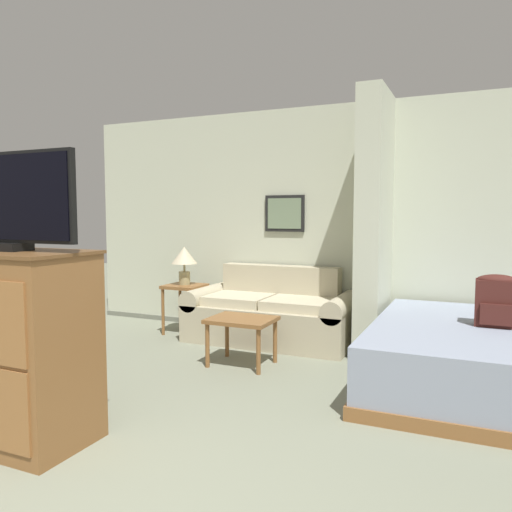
% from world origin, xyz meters
% --- Properties ---
extents(wall_back, '(6.28, 0.16, 2.60)m').
position_xyz_m(wall_back, '(-0.00, 4.25, 1.29)').
color(wall_back, beige).
rests_on(wall_back, ground_plane).
extents(wall_partition_pillar, '(0.24, 0.81, 2.60)m').
position_xyz_m(wall_partition_pillar, '(0.59, 3.79, 1.30)').
color(wall_partition_pillar, beige).
rests_on(wall_partition_pillar, ground_plane).
extents(couch, '(1.82, 0.84, 0.81)m').
position_xyz_m(couch, '(-0.51, 3.76, 0.30)').
color(couch, '#B7AD8E').
rests_on(couch, ground_plane).
extents(coffee_table, '(0.59, 0.47, 0.44)m').
position_xyz_m(coffee_table, '(-0.43, 2.84, 0.38)').
color(coffee_table, brown).
rests_on(coffee_table, ground_plane).
extents(side_table, '(0.42, 0.42, 0.57)m').
position_xyz_m(side_table, '(-1.58, 3.70, 0.47)').
color(side_table, brown).
rests_on(side_table, ground_plane).
extents(table_lamp, '(0.30, 0.30, 0.44)m').
position_xyz_m(table_lamp, '(-1.58, 3.70, 0.89)').
color(table_lamp, tan).
rests_on(table_lamp, side_table).
extents(tv_dresser, '(0.99, 0.57, 1.17)m').
position_xyz_m(tv_dresser, '(-1.05, 0.89, 0.59)').
color(tv_dresser, brown).
rests_on(tv_dresser, ground_plane).
extents(tv, '(1.04, 0.16, 0.59)m').
position_xyz_m(tv, '(-1.05, 0.89, 1.47)').
color(tv, black).
rests_on(tv, tv_dresser).
extents(bed, '(1.55, 2.16, 0.51)m').
position_xyz_m(bed, '(1.52, 3.08, 0.26)').
color(bed, brown).
rests_on(bed, ground_plane).
extents(backpack, '(0.31, 0.21, 0.42)m').
position_xyz_m(backpack, '(1.69, 3.09, 0.72)').
color(backpack, '#471E19').
rests_on(backpack, bed).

